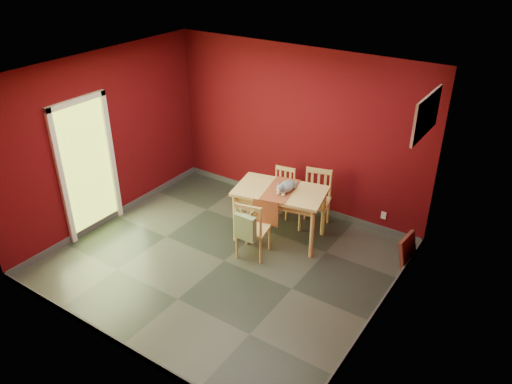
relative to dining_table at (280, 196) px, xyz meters
The scene contains 13 objects.
ground 1.26m from the dining_table, 109.04° to the right, with size 4.50×4.50×0.00m, color #2D342D.
room_shell 1.23m from the dining_table, 109.04° to the right, with size 4.50×4.50×4.50m.
doorway 2.93m from the dining_table, 151.89° to the right, with size 0.06×1.01×2.13m.
window 2.49m from the dining_table, ahead, with size 0.05×0.90×0.50m.
outlet_plate 1.68m from the dining_table, 38.84° to the left, with size 0.08×0.01×0.12m, color silver.
dining_table is the anchor object (origin of this frame).
table_runner 0.14m from the dining_table, 90.00° to the right, with size 0.54×0.87×0.41m.
chair_far_left 0.81m from the dining_table, 118.14° to the left, with size 0.42×0.42×0.79m.
chair_far_right 0.71m from the dining_table, 64.31° to the left, with size 0.54×0.54×0.94m.
chair_near 0.68m from the dining_table, 97.38° to the right, with size 0.50×0.50×0.91m.
tote_bag 0.85m from the dining_table, 93.50° to the right, with size 0.32×0.19×0.44m.
cat 0.23m from the dining_table, 13.87° to the left, with size 0.22×0.42×0.21m, color slate, non-canonical shape.
picture_frame 1.97m from the dining_table, 12.95° to the left, with size 0.18×0.45×0.44m.
Camera 1 is at (3.62, -4.60, 4.29)m, focal length 35.00 mm.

